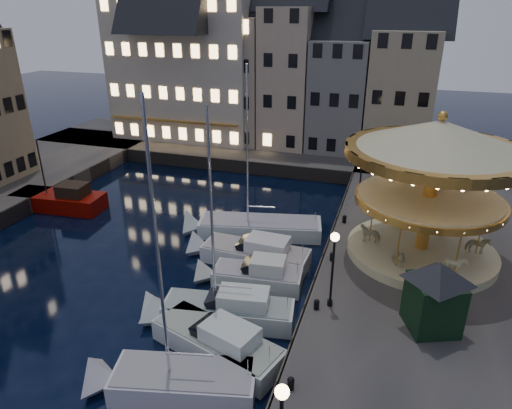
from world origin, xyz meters
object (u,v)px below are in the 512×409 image
(bollard_b, at_px, (317,304))
(motorboat_b, at_px, (211,339))
(motorboat_c, at_px, (221,310))
(motorboat_f, at_px, (252,227))
(bollard_c, at_px, (332,256))
(red_fishing_boat, at_px, (61,201))
(motorboat_a, at_px, (171,381))
(streetlamp_b, at_px, (333,259))
(carousel, at_px, (435,165))
(bollard_a, at_px, (291,383))
(motorboat_d, at_px, (250,276))
(motorboat_e, at_px, (250,253))
(ticket_kiosk, at_px, (437,284))
(streetlamp_c, at_px, (361,171))
(bollard_d, at_px, (344,219))

(bollard_b, height_order, motorboat_b, motorboat_b)
(bollard_b, distance_m, motorboat_c, 5.07)
(motorboat_b, xyz_separation_m, motorboat_f, (-1.94, 12.31, -0.11))
(bollard_c, relative_size, red_fishing_boat, 0.07)
(motorboat_a, relative_size, motorboat_b, 1.56)
(streetlamp_b, distance_m, carousel, 8.76)
(motorboat_a, bearing_deg, bollard_a, 4.99)
(bollard_b, xyz_separation_m, motorboat_a, (-5.16, -5.95, -1.06))
(motorboat_d, bearing_deg, motorboat_e, 109.48)
(ticket_kiosk, bearing_deg, streetlamp_b, 176.92)
(motorboat_e, relative_size, carousel, 0.78)
(streetlamp_b, relative_size, bollard_a, 7.32)
(red_fishing_boat, bearing_deg, bollard_c, -9.49)
(red_fishing_boat, bearing_deg, motorboat_d, -17.98)
(streetlamp_b, distance_m, streetlamp_c, 13.50)
(bollard_a, relative_size, motorboat_f, 0.04)
(motorboat_a, relative_size, red_fishing_boat, 1.56)
(motorboat_e, bearing_deg, bollard_b, -45.19)
(streetlamp_c, relative_size, motorboat_d, 0.66)
(bollard_d, relative_size, ticket_kiosk, 0.14)
(bollard_a, height_order, motorboat_f, motorboat_f)
(streetlamp_c, height_order, motorboat_f, motorboat_f)
(motorboat_b, height_order, motorboat_f, motorboat_f)
(motorboat_a, relative_size, motorboat_d, 1.90)
(bollard_d, height_order, red_fishing_boat, red_fishing_boat)
(ticket_kiosk, bearing_deg, bollard_b, -177.45)
(streetlamp_c, height_order, red_fishing_boat, red_fishing_boat)
(carousel, bearing_deg, motorboat_f, 170.62)
(bollard_a, distance_m, bollard_d, 16.00)
(streetlamp_b, distance_m, motorboat_b, 7.10)
(bollard_a, bearing_deg, motorboat_f, 113.68)
(motorboat_a, relative_size, motorboat_f, 0.91)
(bollard_d, relative_size, motorboat_f, 0.04)
(bollard_d, relative_size, motorboat_c, 0.05)
(motorboat_d, height_order, motorboat_e, same)
(red_fishing_boat, relative_size, ticket_kiosk, 1.90)
(motorboat_c, bearing_deg, ticket_kiosk, 5.65)
(motorboat_e, bearing_deg, bollard_c, -4.32)
(bollard_b, bearing_deg, streetlamp_b, 39.81)
(streetlamp_c, distance_m, ticket_kiosk, 14.58)
(motorboat_b, height_order, motorboat_e, same)
(motorboat_e, relative_size, red_fishing_boat, 1.04)
(bollard_c, distance_m, motorboat_a, 12.15)
(motorboat_d, relative_size, carousel, 0.62)
(motorboat_e, distance_m, carousel, 12.47)
(streetlamp_b, xyz_separation_m, bollard_b, (-0.60, -0.50, -2.41))
(motorboat_b, distance_m, motorboat_e, 8.50)
(bollard_d, distance_m, motorboat_a, 17.27)
(motorboat_d, distance_m, motorboat_f, 6.71)
(bollard_b, relative_size, red_fishing_boat, 0.07)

